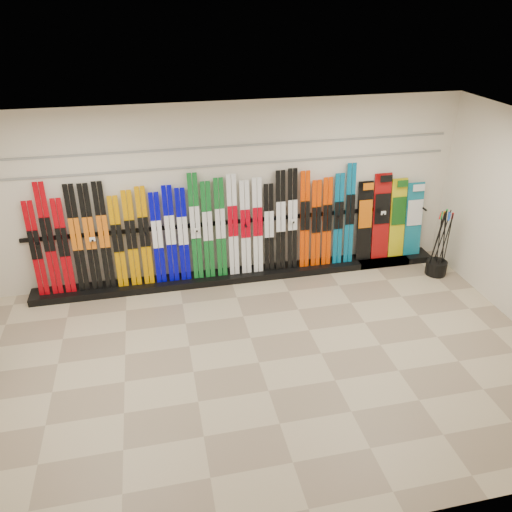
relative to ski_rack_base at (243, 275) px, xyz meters
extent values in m
plane|color=gray|center=(-0.22, -2.28, -0.06)|extent=(8.00, 8.00, 0.00)
plane|color=beige|center=(-0.22, 0.22, 1.44)|extent=(8.00, 0.00, 8.00)
plane|color=silver|center=(-0.22, -2.28, 2.94)|extent=(8.00, 8.00, 0.00)
cube|color=black|center=(0.00, 0.00, 0.00)|extent=(8.00, 0.40, 0.12)
cube|color=#A9030B|center=(-3.27, 0.03, 0.84)|extent=(0.17, 0.18, 1.57)
cube|color=#A9030B|center=(-3.07, 0.04, 0.98)|extent=(0.17, 0.21, 1.84)
cube|color=#A9030B|center=(-2.86, 0.03, 0.85)|extent=(0.17, 0.18, 1.57)
cube|color=black|center=(-2.65, 0.04, 0.95)|extent=(0.17, 0.20, 1.78)
cube|color=black|center=(-2.44, 0.04, 0.94)|extent=(0.17, 0.20, 1.77)
cube|color=black|center=(-2.23, 0.04, 0.95)|extent=(0.17, 0.20, 1.79)
cube|color=#C68100|center=(-2.03, 0.03, 0.83)|extent=(0.17, 0.17, 1.54)
cube|color=#C68100|center=(-1.81, 0.03, 0.87)|extent=(0.17, 0.18, 1.62)
cube|color=#C68100|center=(-1.60, 0.04, 0.89)|extent=(0.17, 0.19, 1.66)
cube|color=#0302B0|center=(-1.40, 0.03, 0.83)|extent=(0.17, 0.18, 1.55)
cube|color=#0302B0|center=(-1.19, 0.03, 0.88)|extent=(0.17, 0.19, 1.65)
cube|color=#0302B0|center=(-0.99, 0.03, 0.85)|extent=(0.17, 0.18, 1.59)
cube|color=#106021|center=(-0.78, 0.04, 0.97)|extent=(0.17, 0.20, 1.82)
cube|color=#106021|center=(-0.58, 0.04, 0.89)|extent=(0.17, 0.19, 1.67)
cube|color=#106021|center=(-0.36, 0.04, 0.91)|extent=(0.17, 0.19, 1.71)
cube|color=white|center=(-0.15, 0.04, 0.94)|extent=(0.17, 0.20, 1.75)
cube|color=white|center=(0.06, 0.03, 0.88)|extent=(0.17, 0.18, 1.63)
cube|color=white|center=(0.27, 0.04, 0.89)|extent=(0.17, 0.19, 1.66)
cube|color=black|center=(0.47, 0.03, 0.83)|extent=(0.17, 0.18, 1.55)
cube|color=black|center=(0.67, 0.04, 0.94)|extent=(0.17, 0.20, 1.76)
cube|color=black|center=(0.88, 0.04, 0.95)|extent=(0.17, 0.20, 1.78)
cube|color=#DD3900|center=(1.10, 0.04, 0.92)|extent=(0.17, 0.19, 1.72)
cube|color=#DD3900|center=(1.30, 0.03, 0.83)|extent=(0.17, 0.18, 1.55)
cube|color=#DD3900|center=(1.50, 0.03, 0.85)|extent=(0.17, 0.18, 1.58)
cube|color=#05577D|center=(1.71, 0.03, 0.88)|extent=(0.17, 0.18, 1.64)
cube|color=#05577D|center=(1.92, 0.04, 0.96)|extent=(0.17, 0.20, 1.79)
cube|color=black|center=(2.23, 0.07, 0.78)|extent=(0.28, 0.22, 1.44)
cube|color=#990C0C|center=(2.54, 0.08, 0.84)|extent=(0.32, 0.24, 1.55)
cube|color=gold|center=(2.87, 0.07, 0.78)|extent=(0.29, 0.22, 1.44)
cube|color=#14728C|center=(3.19, 0.06, 0.73)|extent=(0.32, 0.21, 1.35)
cylinder|color=black|center=(3.38, -0.60, 0.07)|extent=(0.36, 0.36, 0.25)
cylinder|color=black|center=(3.26, -0.61, 0.55)|extent=(0.16, 0.02, 1.17)
cylinder|color=black|center=(3.35, -0.58, 0.55)|extent=(0.10, 0.02, 1.18)
cylinder|color=black|center=(3.41, -0.62, 0.55)|extent=(0.05, 0.14, 1.18)
cylinder|color=black|center=(3.44, -0.50, 0.55)|extent=(0.12, 0.12, 1.17)
cylinder|color=black|center=(3.45, -0.67, 0.55)|extent=(0.06, 0.08, 1.18)
cylinder|color=black|center=(3.43, -0.60, 0.55)|extent=(0.14, 0.06, 1.18)
cylinder|color=black|center=(3.37, -0.70, 0.55)|extent=(0.10, 0.07, 1.18)
cylinder|color=black|center=(3.27, -0.62, 0.55)|extent=(0.14, 0.08, 1.17)
cube|color=gray|center=(-0.22, 0.20, 1.94)|extent=(7.60, 0.02, 0.03)
cube|color=gray|center=(-0.22, 0.20, 2.24)|extent=(7.60, 0.02, 0.03)
camera|label=1|loc=(-1.39, -7.45, 4.40)|focal=35.00mm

